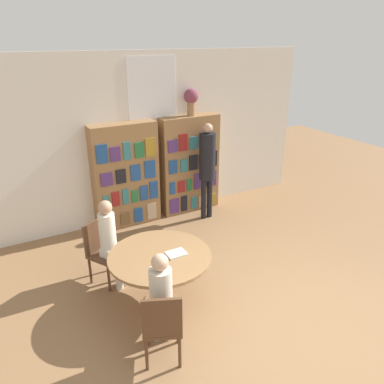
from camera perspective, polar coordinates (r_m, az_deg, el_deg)
ground_plane at (r=4.86m, az=13.77°, el=-19.50°), size 16.00×16.00×0.00m
wall_back at (r=6.93m, az=-5.91°, el=8.36°), size 6.40×0.07×3.00m
bookshelf_left at (r=6.71m, az=-10.05°, el=2.46°), size 1.16×0.34×1.86m
bookshelf_right at (r=7.20m, az=-0.41°, el=4.22°), size 1.16×0.34×1.86m
flower_vase at (r=6.93m, az=-0.14°, el=14.01°), size 0.26×0.26×0.48m
reading_table at (r=4.76m, az=-4.91°, el=-10.60°), size 1.28×1.28×0.71m
chair_near_camera at (r=4.05m, az=-4.57°, el=-19.45°), size 0.53×0.53×0.90m
chair_left_side at (r=5.36m, az=-13.59°, el=-8.35°), size 0.55×0.55×0.90m
seated_reader_left at (r=5.15m, az=-12.25°, el=-7.08°), size 0.35×0.39×1.25m
seated_reader_right at (r=4.06m, az=-4.72°, el=-15.68°), size 0.34×0.39×1.24m
librarian_standing at (r=6.77m, az=2.33°, el=4.59°), size 0.29×0.56×1.81m
open_book_on_table at (r=4.68m, az=-2.42°, el=-9.39°), size 0.24×0.18×0.03m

